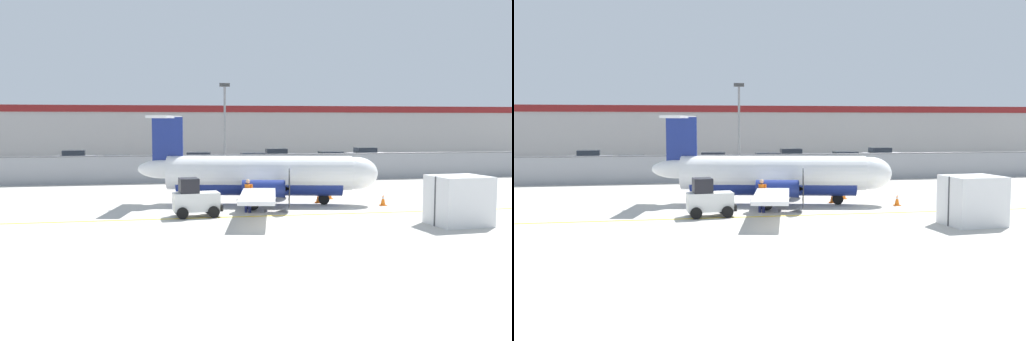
# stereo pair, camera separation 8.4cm
# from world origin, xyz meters

# --- Properties ---
(ground_plane) EXTENTS (140.00, 140.00, 0.01)m
(ground_plane) POSITION_xyz_m (0.00, 2.00, 0.00)
(ground_plane) COLOR #BCB7AD
(perimeter_fence) EXTENTS (98.00, 0.10, 2.10)m
(perimeter_fence) POSITION_xyz_m (0.00, 18.00, 1.12)
(perimeter_fence) COLOR gray
(perimeter_fence) RESTS_ON ground
(parking_lot_strip) EXTENTS (98.00, 17.00, 0.12)m
(parking_lot_strip) POSITION_xyz_m (0.00, 29.50, 0.06)
(parking_lot_strip) COLOR #38383A
(parking_lot_strip) RESTS_ON ground
(background_building) EXTENTS (91.00, 8.10, 6.50)m
(background_building) POSITION_xyz_m (0.00, 47.99, 3.26)
(background_building) COLOR #BCB7B2
(background_building) RESTS_ON ground
(commuter_airplane) EXTENTS (13.34, 15.98, 4.92)m
(commuter_airplane) POSITION_xyz_m (-1.24, 5.95, 1.60)
(commuter_airplane) COLOR white
(commuter_airplane) RESTS_ON ground
(baggage_tug) EXTENTS (2.42, 1.55, 1.88)m
(baggage_tug) POSITION_xyz_m (-5.29, 2.48, 0.86)
(baggage_tug) COLOR silver
(baggage_tug) RESTS_ON ground
(ground_crew_worker) EXTENTS (0.50, 0.47, 1.70)m
(ground_crew_worker) POSITION_xyz_m (-2.57, 3.21, 0.95)
(ground_crew_worker) COLOR #191E4C
(ground_crew_worker) RESTS_ON ground
(cargo_container) EXTENTS (2.57, 2.20, 2.20)m
(cargo_container) POSITION_xyz_m (6.12, -1.84, 1.10)
(cargo_container) COLOR silver
(cargo_container) RESTS_ON ground
(traffic_cone_near_left) EXTENTS (0.36, 0.36, 0.64)m
(traffic_cone_near_left) POSITION_xyz_m (1.95, 5.95, 0.31)
(traffic_cone_near_left) COLOR orange
(traffic_cone_near_left) RESTS_ON ground
(traffic_cone_near_right) EXTENTS (0.36, 0.36, 0.64)m
(traffic_cone_near_right) POSITION_xyz_m (5.13, 4.26, 0.31)
(traffic_cone_near_right) COLOR orange
(traffic_cone_near_right) RESTS_ON ground
(traffic_cone_far_left) EXTENTS (0.36, 0.36, 0.64)m
(traffic_cone_far_left) POSITION_xyz_m (3.06, 7.36, 0.31)
(traffic_cone_far_left) COLOR orange
(traffic_cone_far_left) RESTS_ON ground
(parked_car_0) EXTENTS (4.29, 2.19, 1.58)m
(parked_car_0) POSITION_xyz_m (-15.01, 34.77, 0.89)
(parked_car_0) COLOR slate
(parked_car_0) RESTS_ON parking_lot_strip
(parked_car_1) EXTENTS (4.20, 2.00, 1.58)m
(parked_car_1) POSITION_xyz_m (-10.48, 25.20, 0.89)
(parked_car_1) COLOR gray
(parked_car_1) RESTS_ON parking_lot_strip
(parked_car_2) EXTENTS (4.28, 2.16, 1.58)m
(parked_car_2) POSITION_xyz_m (-7.38, 23.48, 0.89)
(parked_car_2) COLOR black
(parked_car_2) RESTS_ON parking_lot_strip
(parked_car_3) EXTENTS (4.38, 2.41, 1.58)m
(parked_car_3) POSITION_xyz_m (-3.12, 28.91, 0.89)
(parked_car_3) COLOR red
(parked_car_3) RESTS_ON parking_lot_strip
(parked_car_4) EXTENTS (4.20, 2.01, 1.58)m
(parked_car_4) POSITION_xyz_m (2.00, 27.07, 0.89)
(parked_car_4) COLOR slate
(parked_car_4) RESTS_ON parking_lot_strip
(parked_car_5) EXTENTS (4.29, 2.19, 1.58)m
(parked_car_5) POSITION_xyz_m (5.81, 34.34, 0.89)
(parked_car_5) COLOR slate
(parked_car_5) RESTS_ON parking_lot_strip
(parked_car_6) EXTENTS (4.26, 2.13, 1.58)m
(parked_car_6) POSITION_xyz_m (9.79, 27.90, 0.89)
(parked_car_6) COLOR #B28C19
(parked_car_6) RESTS_ON parking_lot_strip
(parked_car_7) EXTENTS (4.24, 2.09, 1.58)m
(parked_car_7) POSITION_xyz_m (16.04, 34.95, 0.89)
(parked_car_7) COLOR silver
(parked_car_7) RESTS_ON parking_lot_strip
(apron_light_pole) EXTENTS (0.70, 0.30, 7.27)m
(apron_light_pole) POSITION_xyz_m (-2.25, 15.01, 4.30)
(apron_light_pole) COLOR slate
(apron_light_pole) RESTS_ON ground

